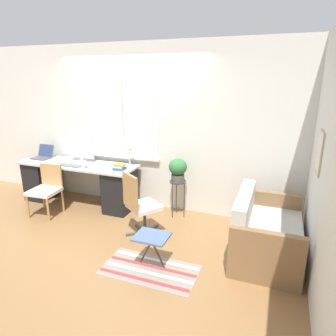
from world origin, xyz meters
name	(u,v)px	position (x,y,z in m)	size (l,w,h in m)	color
ground_plane	(116,218)	(0.00, 0.00, 0.00)	(14.00, 14.00, 0.00)	olive
wall_back_with_window	(134,127)	(-0.01, 0.73, 1.36)	(9.00, 0.12, 2.70)	silver
wall_right_with_picture	(322,150)	(2.77, 0.00, 1.35)	(0.08, 9.00, 2.70)	silver
desk	(79,182)	(-0.92, 0.33, 0.39)	(2.12, 0.65, 0.73)	#B2B7BC
laptop	(43,155)	(-1.74, 0.41, 0.78)	(0.33, 0.30, 0.23)	#4C4C51
monitor	(81,149)	(-0.91, 0.46, 0.95)	(0.49, 0.17, 0.42)	silver
keyboard	(70,165)	(-0.94, 0.15, 0.74)	(0.41, 0.13, 0.02)	slate
mouse	(86,166)	(-0.63, 0.17, 0.75)	(0.05, 0.08, 0.04)	slate
desk_lamp	(129,150)	(0.02, 0.49, 1.02)	(0.13, 0.13, 0.37)	white
book_stack	(120,167)	(-0.06, 0.27, 0.78)	(0.19, 0.18, 0.10)	#2851B2
desk_chair_wooden	(46,188)	(-1.15, -0.22, 0.44)	(0.46, 0.47, 0.80)	#B2844C
office_chair_swivel	(140,204)	(0.59, -0.34, 0.48)	(0.57, 0.57, 0.93)	#47474C
couch_loveseat	(265,234)	(2.25, -0.22, 0.28)	(0.78, 1.29, 0.79)	beige
plant_stand	(178,185)	(0.88, 0.45, 0.53)	(0.26, 0.26, 0.60)	#333338
potted_plant	(178,169)	(0.88, 0.45, 0.80)	(0.28, 0.28, 0.36)	#514C47
floor_rug_striped	(150,270)	(1.05, -1.03, 0.00)	(1.12, 0.58, 0.01)	gray
folding_stool	(152,239)	(1.04, -0.94, 0.36)	(0.39, 0.33, 0.41)	slate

